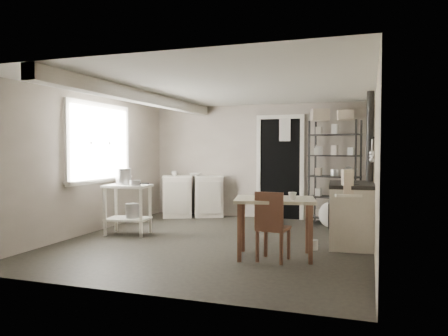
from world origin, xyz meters
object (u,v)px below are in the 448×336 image
(shelf_rack, at_px, (334,173))
(flour_sack, at_px, (329,214))
(stove, at_px, (351,214))
(work_table, at_px, (275,228))
(prep_table, at_px, (128,210))
(stockpot, at_px, (124,177))
(chair, at_px, (273,222))
(base_cabinets, at_px, (193,194))

(shelf_rack, bearing_deg, flour_sack, -87.54)
(stove, distance_m, flour_sack, 1.45)
(work_table, bearing_deg, shelf_rack, 79.28)
(prep_table, relative_size, stockpot, 2.99)
(stockpot, bearing_deg, work_table, -16.24)
(stove, xyz_separation_m, work_table, (-0.90, -1.12, -0.06))
(prep_table, xyz_separation_m, chair, (2.62, -0.91, 0.08))
(flour_sack, bearing_deg, work_table, -100.51)
(stove, bearing_deg, shelf_rack, 98.77)
(prep_table, height_order, chair, chair)
(base_cabinets, relative_size, stove, 1.13)
(chair, bearing_deg, stockpot, 166.95)
(stockpot, distance_m, shelf_rack, 3.79)
(stove, distance_m, chair, 1.56)
(base_cabinets, relative_size, flour_sack, 2.93)
(shelf_rack, bearing_deg, chair, -84.76)
(prep_table, height_order, flour_sack, prep_table)
(stockpot, relative_size, chair, 0.31)
(stove, bearing_deg, chair, -128.45)
(base_cabinets, height_order, shelf_rack, shelf_rack)
(base_cabinets, relative_size, chair, 1.48)
(base_cabinets, bearing_deg, flour_sack, -31.89)
(shelf_rack, relative_size, work_table, 1.91)
(stove, bearing_deg, flour_sack, 103.77)
(work_table, relative_size, flour_sack, 2.28)
(stockpot, xyz_separation_m, chair, (2.73, -0.96, -0.45))
(shelf_rack, relative_size, chair, 2.20)
(flour_sack, bearing_deg, shelf_rack, 77.45)
(base_cabinets, bearing_deg, stockpot, -124.55)
(stove, xyz_separation_m, flour_sack, (-0.44, 1.36, -0.20))
(chair, bearing_deg, prep_table, 167.14)
(prep_table, distance_m, work_table, 2.70)
(stockpot, bearing_deg, prep_table, -23.88)
(shelf_rack, bearing_deg, stockpot, -133.52)
(prep_table, xyz_separation_m, shelf_rack, (3.12, 2.03, 0.55))
(shelf_rack, distance_m, flour_sack, 0.77)
(stockpot, bearing_deg, shelf_rack, 31.47)
(shelf_rack, height_order, chair, shelf_rack)
(stockpot, height_order, shelf_rack, shelf_rack)
(base_cabinets, bearing_deg, work_table, -75.03)
(flour_sack, bearing_deg, stockpot, -151.87)
(shelf_rack, distance_m, chair, 3.02)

